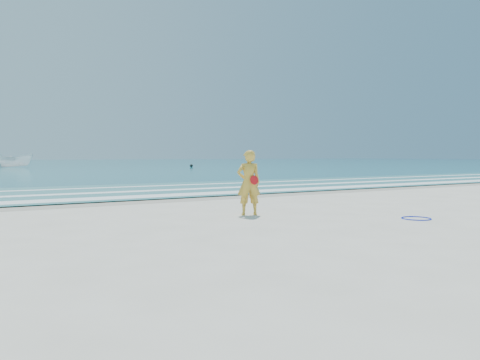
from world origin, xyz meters
TOP-DOWN VIEW (x-y plane):
  - ground at (0.00, 0.00)m, footprint 400.00×400.00m
  - wet_sand at (0.00, 9.00)m, footprint 400.00×2.40m
  - shallow at (0.00, 14.00)m, footprint 400.00×10.00m
  - foam_near at (0.00, 10.30)m, footprint 400.00×1.40m
  - foam_mid at (0.00, 13.20)m, footprint 400.00×0.90m
  - foam_far at (0.00, 16.50)m, footprint 400.00×0.60m
  - hoop at (3.67, 0.02)m, footprint 1.03×1.03m
  - boat at (-0.25, 66.36)m, footprint 5.51×3.53m
  - buoy at (22.40, 54.48)m, footprint 0.45×0.45m
  - woman at (0.12, 3.16)m, footprint 0.82×0.68m

SIDE VIEW (x-z plane):
  - ground at x=0.00m, z-range 0.00..0.00m
  - wet_sand at x=0.00m, z-range 0.00..0.00m
  - hoop at x=3.67m, z-range 0.00..0.03m
  - shallow at x=0.00m, z-range 0.04..0.05m
  - foam_near at x=0.00m, z-range 0.05..0.06m
  - foam_mid at x=0.00m, z-range 0.05..0.06m
  - foam_far at x=0.00m, z-range 0.05..0.06m
  - buoy at x=22.40m, z-range 0.04..0.49m
  - woman at x=0.12m, z-range 0.00..1.93m
  - boat at x=-0.25m, z-range 0.04..2.03m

